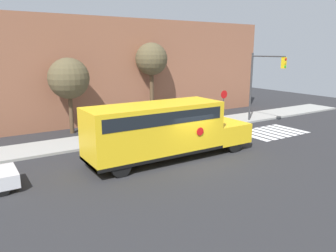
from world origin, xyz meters
The scene contains 9 objects.
ground_plane centered at (0.00, 0.00, 0.00)m, with size 60.00×60.00×0.00m, color #28282B.
sidewalk_strip centered at (0.00, 6.50, 0.07)m, with size 44.00×3.00×0.15m.
building_backdrop centered at (0.00, 13.00, 4.20)m, with size 32.00×4.00×8.40m.
crosswalk_stripes centered at (8.80, 2.00, 0.00)m, with size 4.70×3.20×0.01m.
school_bus centered at (-1.22, 1.03, 1.76)m, with size 9.71×2.57×3.11m.
stop_sign centered at (7.25, 5.61, 1.81)m, with size 0.63×0.10×2.81m.
traffic_light centered at (10.11, 4.49, 3.74)m, with size 0.28×3.32×5.66m.
tree_near_sidewalk centered at (3.44, 10.31, 5.08)m, with size 2.64×2.64×6.49m.
tree_far_sidewalk centered at (-3.63, 9.58, 3.92)m, with size 2.86×2.86×5.38m.
Camera 1 is at (-10.14, -13.53, 5.83)m, focal length 35.00 mm.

